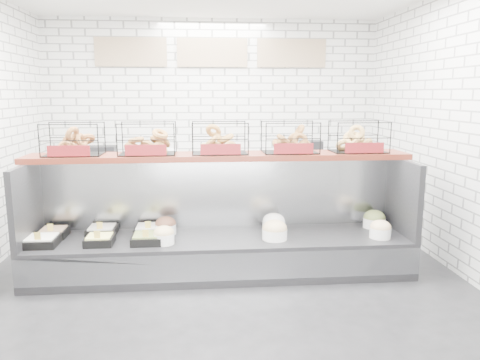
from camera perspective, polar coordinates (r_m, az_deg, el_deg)
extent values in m
plane|color=black|center=(4.89, -2.07, -12.37)|extent=(5.50, 5.50, 0.00)
cube|color=silver|center=(7.26, -3.31, 7.35)|extent=(5.00, 0.02, 3.00)
cube|color=silver|center=(5.27, 26.18, 5.09)|extent=(0.02, 5.50, 3.00)
cube|color=tan|center=(7.31, -13.17, 14.96)|extent=(1.05, 0.03, 0.42)
cube|color=tan|center=(7.24, -3.39, 15.25)|extent=(1.05, 0.03, 0.42)
cube|color=tan|center=(7.38, 6.30, 15.12)|extent=(1.05, 0.03, 0.42)
cube|color=black|center=(5.09, -2.27, -8.99)|extent=(4.00, 0.90, 0.40)
cube|color=#93969B|center=(4.68, -2.00, -10.53)|extent=(4.00, 0.03, 0.28)
cube|color=#93969B|center=(5.33, -2.53, -1.41)|extent=(4.00, 0.08, 0.80)
cube|color=black|center=(5.22, -24.48, -2.61)|extent=(0.06, 0.90, 0.80)
cube|color=black|center=(5.39, 19.11, -1.85)|extent=(0.06, 0.90, 0.80)
cube|color=black|center=(5.12, -23.00, -6.92)|extent=(0.32, 0.32, 0.08)
cube|color=white|center=(5.11, -23.03, -6.55)|extent=(0.27, 0.27, 0.04)
cube|color=gold|center=(4.99, -23.47, -6.31)|extent=(0.06, 0.01, 0.08)
cube|color=black|center=(5.37, -21.76, -6.04)|extent=(0.28, 0.28, 0.08)
cube|color=tan|center=(5.36, -21.79, -5.68)|extent=(0.23, 0.23, 0.04)
cube|color=gold|center=(5.26, -22.13, -5.39)|extent=(0.06, 0.01, 0.08)
cube|color=black|center=(4.96, -16.74, -7.08)|extent=(0.28, 0.28, 0.08)
cube|color=#F6F47E|center=(4.95, -16.76, -6.69)|extent=(0.24, 0.24, 0.04)
cube|color=gold|center=(4.84, -17.02, -6.41)|extent=(0.06, 0.01, 0.08)
cube|color=black|center=(5.28, -16.46, -5.98)|extent=(0.30, 0.30, 0.08)
cube|color=silver|center=(5.27, -16.48, -5.62)|extent=(0.26, 0.26, 0.04)
cube|color=gold|center=(5.15, -16.74, -5.36)|extent=(0.06, 0.01, 0.08)
cube|color=black|center=(4.89, -11.27, -7.08)|extent=(0.30, 0.30, 0.08)
cube|color=olive|center=(4.88, -11.29, -6.68)|extent=(0.26, 0.26, 0.04)
cube|color=gold|center=(4.76, -11.44, -6.43)|extent=(0.06, 0.01, 0.08)
cube|color=black|center=(5.19, -11.00, -6.03)|extent=(0.31, 0.31, 0.08)
cube|color=white|center=(5.18, -11.02, -5.65)|extent=(0.26, 0.26, 0.04)
cube|color=gold|center=(5.06, -11.16, -5.39)|extent=(0.06, 0.01, 0.08)
cylinder|color=white|center=(4.83, -9.25, -7.05)|extent=(0.21, 0.21, 0.11)
ellipsoid|color=tan|center=(4.81, -9.28, -6.37)|extent=(0.21, 0.21, 0.15)
cylinder|color=white|center=(5.15, -9.04, -5.92)|extent=(0.23, 0.23, 0.11)
ellipsoid|color=brown|center=(5.13, -9.06, -5.28)|extent=(0.22, 0.22, 0.16)
cylinder|color=white|center=(4.92, 4.25, -6.58)|extent=(0.27, 0.27, 0.11)
ellipsoid|color=tan|center=(4.91, 4.25, -5.91)|extent=(0.26, 0.26, 0.18)
cylinder|color=white|center=(5.21, 4.12, -5.62)|extent=(0.25, 0.25, 0.11)
ellipsoid|color=white|center=(5.19, 4.13, -4.99)|extent=(0.25, 0.25, 0.17)
cylinder|color=white|center=(5.17, 16.72, -6.16)|extent=(0.22, 0.22, 0.11)
ellipsoid|color=#DBB686|center=(5.16, 16.76, -5.52)|extent=(0.22, 0.22, 0.15)
cylinder|color=white|center=(5.54, 16.03, -5.01)|extent=(0.25, 0.25, 0.11)
ellipsoid|color=olive|center=(5.53, 16.06, -4.41)|extent=(0.24, 0.24, 0.17)
cube|color=#4D1910|center=(5.07, -2.48, 2.91)|extent=(4.10, 0.50, 0.06)
cube|color=black|center=(5.21, -19.67, 4.72)|extent=(0.60, 0.38, 0.34)
cube|color=maroon|center=(5.02, -20.16, 3.35)|extent=(0.42, 0.02, 0.11)
cube|color=black|center=(5.07, -11.22, 4.99)|extent=(0.60, 0.38, 0.34)
cube|color=maroon|center=(4.88, -11.42, 3.60)|extent=(0.42, 0.02, 0.11)
cube|color=black|center=(5.04, -2.49, 5.16)|extent=(0.60, 0.38, 0.34)
cube|color=maroon|center=(4.85, -2.38, 3.76)|extent=(0.42, 0.02, 0.11)
cube|color=black|center=(5.14, 6.12, 5.21)|extent=(0.60, 0.38, 0.34)
cube|color=maroon|center=(4.95, 6.55, 3.83)|extent=(0.42, 0.02, 0.11)
cube|color=black|center=(5.34, 14.25, 5.14)|extent=(0.60, 0.38, 0.34)
cube|color=maroon|center=(5.16, 14.94, 3.82)|extent=(0.42, 0.02, 0.11)
cube|color=#93969B|center=(7.08, -3.14, -1.31)|extent=(4.00, 0.60, 0.90)
cube|color=black|center=(7.15, -16.45, 3.02)|extent=(0.40, 0.30, 0.24)
cube|color=silver|center=(7.05, -9.25, 2.97)|extent=(0.35, 0.28, 0.18)
cylinder|color=#DF3D37|center=(7.05, -0.48, 3.27)|extent=(0.09, 0.09, 0.22)
cube|color=black|center=(7.14, 8.64, 3.56)|extent=(0.30, 0.30, 0.30)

